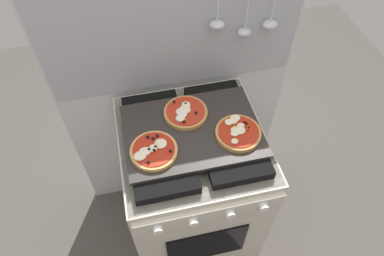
# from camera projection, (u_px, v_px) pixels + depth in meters

# --- Properties ---
(ground_plane) EXTENTS (4.00, 4.00, 0.00)m
(ground_plane) POSITION_uv_depth(u_px,v_px,m) (192.00, 224.00, 2.09)
(ground_plane) COLOR #4C4742
(kitchen_backsplash) EXTENTS (1.10, 0.09, 1.55)m
(kitchen_backsplash) POSITION_uv_depth(u_px,v_px,m) (177.00, 94.00, 1.68)
(kitchen_backsplash) COLOR silver
(kitchen_backsplash) RESTS_ON ground_plane
(stove) EXTENTS (0.60, 0.64, 0.90)m
(stove) POSITION_uv_depth(u_px,v_px,m) (192.00, 188.00, 1.74)
(stove) COLOR beige
(stove) RESTS_ON ground_plane
(baking_tray) EXTENTS (0.54, 0.38, 0.02)m
(baking_tray) POSITION_uv_depth(u_px,v_px,m) (192.00, 131.00, 1.38)
(baking_tray) COLOR #2D2826
(baking_tray) RESTS_ON stove
(pizza_left) EXTENTS (0.18, 0.18, 0.03)m
(pizza_left) POSITION_uv_depth(u_px,v_px,m) (153.00, 150.00, 1.30)
(pizza_left) COLOR tan
(pizza_left) RESTS_ON baking_tray
(pizza_right) EXTENTS (0.18, 0.18, 0.03)m
(pizza_right) POSITION_uv_depth(u_px,v_px,m) (238.00, 132.00, 1.35)
(pizza_right) COLOR #C18947
(pizza_right) RESTS_ON baking_tray
(pizza_center) EXTENTS (0.18, 0.18, 0.03)m
(pizza_center) POSITION_uv_depth(u_px,v_px,m) (185.00, 112.00, 1.41)
(pizza_center) COLOR #C18947
(pizza_center) RESTS_ON baking_tray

